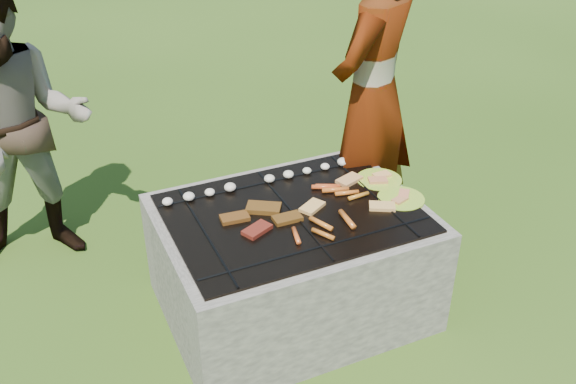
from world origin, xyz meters
The scene contains 10 objects.
lawn centered at (0.00, 0.00, 0.00)m, with size 60.00×60.00×0.00m, color #254511.
fire_pit centered at (0.00, 0.00, 0.28)m, with size 1.30×1.00×0.62m.
mushrooms centered at (-0.03, 0.32, 0.63)m, with size 1.06×0.06×0.04m.
pork_slabs centered at (-0.16, 0.01, 0.62)m, with size 0.37×0.31×0.02m.
sausages centered at (0.20, -0.05, 0.62)m, with size 0.53×0.48×0.03m.
bread_on_grate centered at (0.31, 0.01, 0.62)m, with size 0.47×0.43×0.02m.
plate_far centered at (0.56, 0.10, 0.61)m, with size 0.32×0.32×0.03m.
plate_near centered at (0.56, -0.11, 0.61)m, with size 0.31×0.31×0.03m.
cook centered at (0.71, 0.46, 0.93)m, with size 0.68×0.45×1.86m, color #A89D8C.
bystander centered at (-1.15, 1.07, 0.83)m, with size 0.80×0.63×1.65m, color #9D9383.
Camera 1 is at (-1.12, -2.41, 2.33)m, focal length 40.00 mm.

